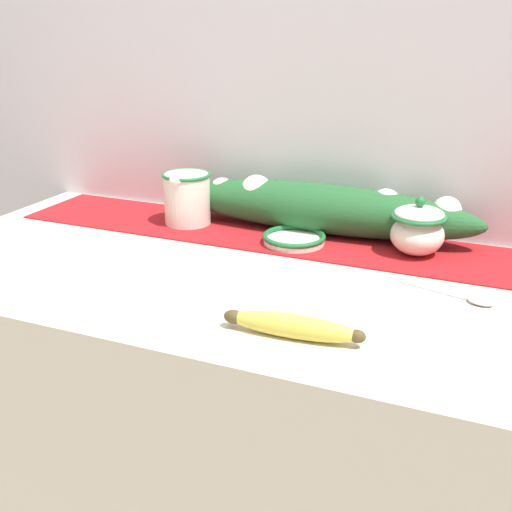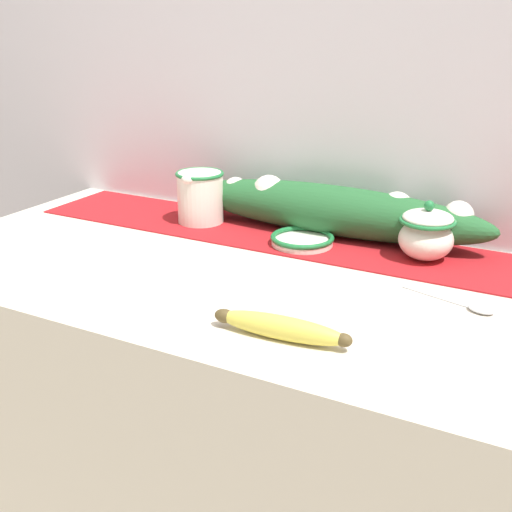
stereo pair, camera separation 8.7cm
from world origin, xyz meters
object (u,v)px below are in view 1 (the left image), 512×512
Objects in this scene: cream_pitcher at (187,196)px; spoon at (475,300)px; banana at (293,326)px; small_dish at (294,238)px; sugar_bowl at (418,229)px.

cream_pitcher is 0.67m from spoon.
banana is (0.40, -0.42, -0.05)m from cream_pitcher.
banana reaches higher than spoon.
banana is 0.33m from spoon.
small_dish is (0.27, -0.04, -0.05)m from cream_pitcher.
sugar_bowl reaches higher than banana.
sugar_bowl is 0.89× the size of small_dish.
banana is at bearing -70.38° from small_dish.
cream_pitcher is at bearing 133.97° from banana.
banana is at bearing -46.03° from cream_pitcher.
sugar_bowl is 0.71× the size of spoon.
banana is (0.14, -0.38, 0.00)m from small_dish.
cream_pitcher reaches higher than banana.
sugar_bowl is at bearing 140.90° from spoon.
spoon is (0.13, -0.18, -0.05)m from sugar_bowl.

